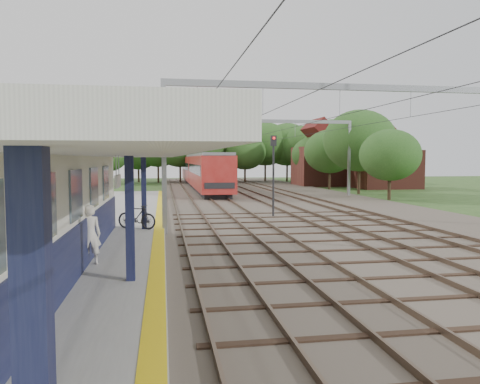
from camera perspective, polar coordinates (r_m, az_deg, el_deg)
ballast_bed at (r=37.42m, az=4.66°, el=-1.21°), size 18.00×90.00×0.10m
platform at (r=20.56m, az=-16.16°, el=-5.33°), size 5.00×52.00×0.35m
yellow_stripe at (r=20.39m, az=-9.85°, el=-4.80°), size 0.45×52.00×0.01m
station_building at (r=13.76m, az=-25.47°, el=-2.28°), size 3.41×18.00×3.40m
canopy at (r=12.45m, az=-22.05°, el=4.56°), size 6.40×20.00×3.44m
rail_tracks at (r=36.88m, az=0.89°, el=-1.08°), size 11.80×88.00×0.15m
catenary_system at (r=32.61m, az=5.69°, el=7.62°), size 17.22×88.00×7.00m
tree_band at (r=63.91m, az=-1.38°, el=5.35°), size 31.72×30.88×8.82m
house_near at (r=58.30m, az=17.20°, el=3.40°), size 7.00×6.12×7.89m
house_far at (r=61.84m, az=10.54°, el=3.76°), size 8.00×6.12×8.66m
person at (r=14.53m, az=-17.86°, el=-4.96°), size 0.72×0.54×1.78m
bicycle at (r=21.33m, az=-12.49°, el=-2.92°), size 1.92×1.35×1.13m
train at (r=56.54m, az=-4.77°, el=2.73°), size 2.98×37.13×3.91m
signal_post at (r=27.50m, az=4.10°, el=3.41°), size 0.34×0.28×4.84m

